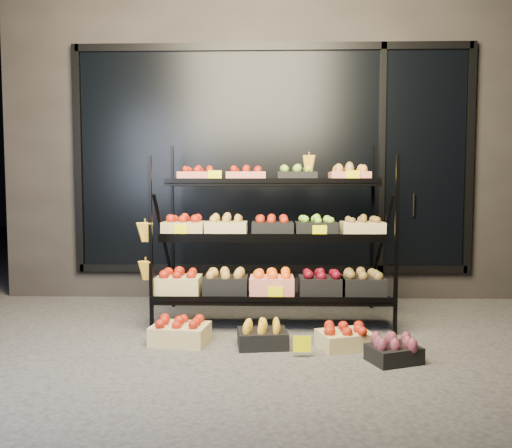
{
  "coord_description": "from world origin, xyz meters",
  "views": [
    {
      "loc": [
        -0.04,
        -3.95,
        1.22
      ],
      "look_at": [
        -0.15,
        0.55,
        0.91
      ],
      "focal_mm": 35.0,
      "sensor_mm": 36.0,
      "label": 1
    }
  ],
  "objects_px": {
    "display_rack": "(271,237)",
    "floor_crate_midleft": "(262,335)",
    "floor_crate_midright": "(344,337)",
    "floor_crate_left": "(180,331)"
  },
  "relations": [
    {
      "from": "floor_crate_left",
      "to": "floor_crate_midleft",
      "type": "bearing_deg",
      "value": 2.2
    },
    {
      "from": "floor_crate_left",
      "to": "floor_crate_midleft",
      "type": "height_order",
      "value": "floor_crate_left"
    },
    {
      "from": "display_rack",
      "to": "floor_crate_midleft",
      "type": "bearing_deg",
      "value": -95.05
    },
    {
      "from": "display_rack",
      "to": "floor_crate_left",
      "type": "xyz_separation_m",
      "value": [
        -0.72,
        -0.68,
        -0.69
      ]
    },
    {
      "from": "display_rack",
      "to": "floor_crate_left",
      "type": "height_order",
      "value": "display_rack"
    },
    {
      "from": "floor_crate_midright",
      "to": "display_rack",
      "type": "bearing_deg",
      "value": 108.13
    },
    {
      "from": "display_rack",
      "to": "floor_crate_midright",
      "type": "height_order",
      "value": "display_rack"
    },
    {
      "from": "floor_crate_left",
      "to": "floor_crate_midright",
      "type": "xyz_separation_m",
      "value": [
        1.29,
        -0.1,
        -0.01
      ]
    },
    {
      "from": "floor_crate_midleft",
      "to": "floor_crate_midright",
      "type": "distance_m",
      "value": 0.63
    },
    {
      "from": "display_rack",
      "to": "floor_crate_midright",
      "type": "xyz_separation_m",
      "value": [
        0.56,
        -0.78,
        -0.7
      ]
    }
  ]
}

